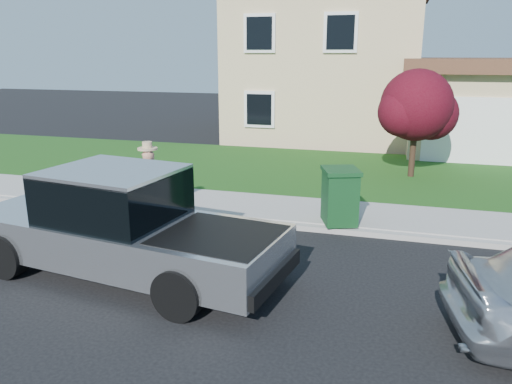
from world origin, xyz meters
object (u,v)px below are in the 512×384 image
ornamental_tree (418,109)px  trash_bin (340,196)px  woman (150,184)px  pickup_truck (122,227)px

ornamental_tree → trash_bin: ornamental_tree is taller
woman → trash_bin: size_ratio=1.52×
trash_bin → pickup_truck: bearing=-153.6°
woman → ornamental_tree: 8.50m
pickup_truck → ornamental_tree: ornamental_tree is taller
trash_bin → woman: bearing=168.4°
trash_bin → ornamental_tree: bearing=53.1°
pickup_truck → trash_bin: (3.39, 3.48, -0.12)m
pickup_truck → woman: (-0.97, 2.89, -0.01)m
woman → ornamental_tree: (6.03, 5.84, 1.32)m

